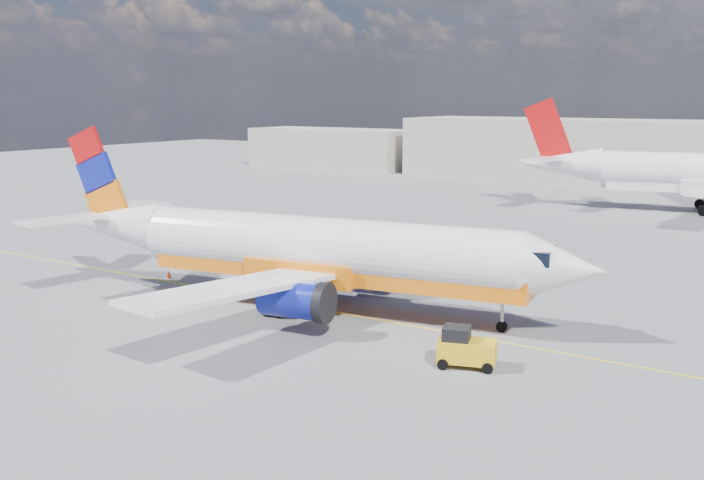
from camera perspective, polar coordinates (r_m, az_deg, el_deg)
The scene contains 7 objects.
ground at distance 40.57m, azimuth -7.38°, elevation -5.50°, with size 240.00×240.00×0.00m, color slate.
taxi_line at distance 42.80m, azimuth -4.76°, elevation -4.59°, with size 70.00×0.15×0.01m, color yellow.
terminal_main at distance 106.69m, azimuth 22.31°, elevation 5.86°, with size 70.00×14.00×8.00m, color #A59D8E.
terminal_annex at distance 123.86m, azimuth -1.45°, elevation 6.70°, with size 26.00×10.00×6.00m, color #A59D8E.
main_jet at distance 41.00m, azimuth -3.14°, elevation -0.74°, with size 31.21×24.30×9.43m.
gse_tug at distance 33.08m, azimuth 8.23°, elevation -7.78°, with size 2.65×2.10×1.69m.
traffic_cone at distance 49.54m, azimuth -13.18°, elevation -2.46°, with size 0.38×0.38×0.53m.
Camera 1 is at (25.63, -29.43, 11.08)m, focal length 40.00 mm.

